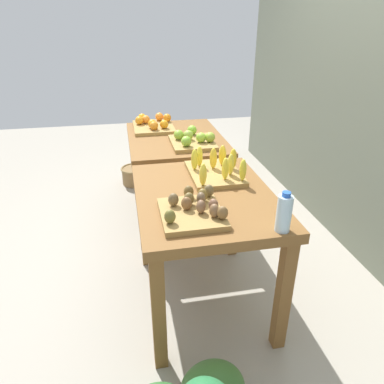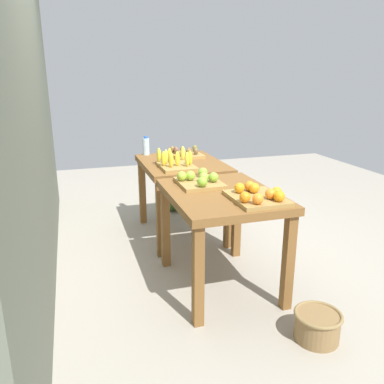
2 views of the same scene
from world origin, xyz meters
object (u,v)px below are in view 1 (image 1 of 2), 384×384
Objects in this scene: display_table_right at (204,211)px; orange_bin at (153,124)px; apple_bin at (192,140)px; wicker_basket at (135,175)px; banana_crate at (216,169)px; water_bottle at (284,213)px; display_table_left at (176,150)px; kiwi_bin at (194,209)px.

display_table_right is 1.42m from orange_bin.
wicker_basket is at bearing -157.14° from apple_bin.
banana_crate is 2.15× the size of water_bottle.
water_bottle reaches higher than orange_bin.
water_bottle is (1.58, 0.28, 0.22)m from display_table_left.
banana_crate is 1.43× the size of wicker_basket.
wicker_basket is at bearing -165.47° from water_bottle.
display_table_right is 2.51× the size of apple_bin.
display_table_left is 3.34× the size of wicker_basket.
kiwi_bin is at bearing -4.71° from display_table_left.
display_table_left is at bearing 29.78° from orange_bin.
orange_bin is 1.92m from water_bottle.
water_bottle is at bearing 9.97° from display_table_left.
apple_bin is 2.01× the size of water_bottle.
banana_crate reaches higher than orange_bin.
wicker_basket is at bearing -157.39° from display_table_left.
apple_bin is at bearing 169.15° from kiwi_bin.
wicker_basket is at bearing -161.34° from orange_bin.
banana_crate is at bearing 152.90° from kiwi_bin.
banana_crate is at bearing 8.13° from display_table_left.
orange_bin is at bearing -178.26° from kiwi_bin.
display_table_left is 2.51× the size of apple_bin.
orange_bin is 0.94m from wicker_basket.
wicker_basket is (-0.84, -0.35, -0.57)m from display_table_left.
banana_crate is at bearing -167.71° from water_bottle.
display_table_left is 1.37m from kiwi_bin.
apple_bin is (0.23, 0.10, 0.16)m from display_table_left.
display_table_right is at bearing -149.07° from water_bottle.
apple_bin is 1.38m from wicker_basket.
kiwi_bin reaches higher than wicker_basket.
kiwi_bin is (0.47, -0.24, -0.01)m from banana_crate.
orange_bin is 1.06× the size of apple_bin.
water_bottle is 0.67× the size of wicker_basket.
apple_bin is 1.33× the size of wicker_basket.
apple_bin reaches higher than display_table_right.
display_table_right is 2.34× the size of banana_crate.
apple_bin is at bearing 173.34° from display_table_right.
orange_bin is (-1.40, -0.16, 0.16)m from display_table_right.
orange_bin reaches higher than display_table_left.
kiwi_bin is at bearing -25.25° from display_table_right.
display_table_right reaches higher than wicker_basket.
water_bottle reaches higher than kiwi_bin.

